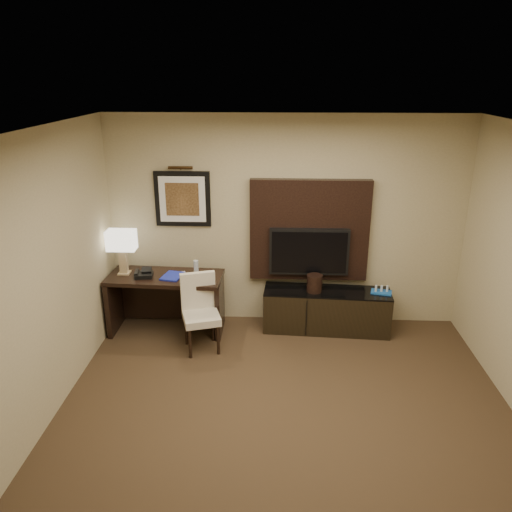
# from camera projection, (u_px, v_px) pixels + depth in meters

# --- Properties ---
(floor) EXTENTS (4.50, 5.00, 0.01)m
(floor) POSITION_uv_depth(u_px,v_px,m) (286.00, 447.00, 4.46)
(floor) COLOR #372719
(floor) RESTS_ON ground
(ceiling) EXTENTS (4.50, 5.00, 0.01)m
(ceiling) POSITION_uv_depth(u_px,v_px,m) (293.00, 139.00, 3.53)
(ceiling) COLOR silver
(ceiling) RESTS_ON wall_back
(wall_back) EXTENTS (4.50, 0.01, 2.70)m
(wall_back) POSITION_uv_depth(u_px,v_px,m) (286.00, 223.00, 6.34)
(wall_back) COLOR tan
(wall_back) RESTS_ON floor
(wall_left) EXTENTS (0.01, 5.00, 2.70)m
(wall_left) POSITION_uv_depth(u_px,v_px,m) (15.00, 305.00, 4.09)
(wall_left) COLOR tan
(wall_left) RESTS_ON floor
(desk) EXTENTS (1.45, 0.68, 0.76)m
(desk) POSITION_uv_depth(u_px,v_px,m) (167.00, 303.00, 6.36)
(desk) COLOR black
(desk) RESTS_ON floor
(credenza) EXTENTS (1.62, 0.54, 0.55)m
(credenza) POSITION_uv_depth(u_px,v_px,m) (326.00, 310.00, 6.40)
(credenza) COLOR black
(credenza) RESTS_ON floor
(tv_wall_panel) EXTENTS (1.50, 0.12, 1.30)m
(tv_wall_panel) POSITION_uv_depth(u_px,v_px,m) (309.00, 230.00, 6.29)
(tv_wall_panel) COLOR black
(tv_wall_panel) RESTS_ON wall_back
(tv) EXTENTS (1.00, 0.08, 0.60)m
(tv) POSITION_uv_depth(u_px,v_px,m) (309.00, 252.00, 6.29)
(tv) COLOR black
(tv) RESTS_ON tv_wall_panel
(artwork) EXTENTS (0.70, 0.04, 0.70)m
(artwork) POSITION_uv_depth(u_px,v_px,m) (183.00, 199.00, 6.27)
(artwork) COLOR black
(artwork) RESTS_ON wall_back
(picture_light) EXTENTS (0.04, 0.04, 0.30)m
(picture_light) POSITION_uv_depth(u_px,v_px,m) (180.00, 168.00, 6.09)
(picture_light) COLOR #3A2612
(picture_light) RESTS_ON wall_back
(desk_chair) EXTENTS (0.54, 0.58, 0.87)m
(desk_chair) POSITION_uv_depth(u_px,v_px,m) (201.00, 317.00, 5.89)
(desk_chair) COLOR beige
(desk_chair) RESTS_ON floor
(table_lamp) EXTENTS (0.42, 0.29, 0.62)m
(table_lamp) POSITION_uv_depth(u_px,v_px,m) (122.00, 250.00, 6.18)
(table_lamp) COLOR tan
(table_lamp) RESTS_ON desk
(desk_phone) EXTENTS (0.24, 0.22, 0.11)m
(desk_phone) POSITION_uv_depth(u_px,v_px,m) (144.00, 273.00, 6.17)
(desk_phone) COLOR black
(desk_phone) RESTS_ON desk
(blue_folder) EXTENTS (0.28, 0.34, 0.02)m
(blue_folder) POSITION_uv_depth(u_px,v_px,m) (172.00, 276.00, 6.19)
(blue_folder) COLOR #1825A1
(blue_folder) RESTS_ON desk
(book) EXTENTS (0.15, 0.05, 0.20)m
(book) POSITION_uv_depth(u_px,v_px,m) (173.00, 269.00, 6.17)
(book) COLOR #B7A790
(book) RESTS_ON desk
(water_bottle) EXTENTS (0.07, 0.07, 0.18)m
(water_bottle) POSITION_uv_depth(u_px,v_px,m) (196.00, 267.00, 6.24)
(water_bottle) COLOR #ADB7C4
(water_bottle) RESTS_ON desk
(ice_bucket) EXTENTS (0.23, 0.23, 0.22)m
(ice_bucket) POSITION_uv_depth(u_px,v_px,m) (314.00, 283.00, 6.25)
(ice_bucket) COLOR black
(ice_bucket) RESTS_ON credenza
(minibar_tray) EXTENTS (0.28, 0.21, 0.09)m
(minibar_tray) POSITION_uv_depth(u_px,v_px,m) (381.00, 290.00, 6.23)
(minibar_tray) COLOR #1B5BB2
(minibar_tray) RESTS_ON credenza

